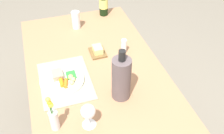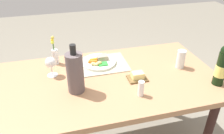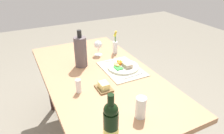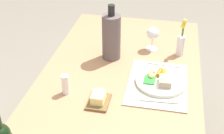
{
  "view_description": "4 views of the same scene",
  "coord_description": "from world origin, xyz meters",
  "px_view_note": "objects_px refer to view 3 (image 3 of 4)",
  "views": [
    {
      "loc": [
        1.16,
        -0.27,
        1.82
      ],
      "look_at": [
        0.09,
        0.07,
        0.85
      ],
      "focal_mm": 41.86,
      "sensor_mm": 36.0,
      "label": 1
    },
    {
      "loc": [
        0.29,
        1.25,
        1.59
      ],
      "look_at": [
        -0.06,
        -0.06,
        0.78
      ],
      "focal_mm": 36.08,
      "sensor_mm": 36.0,
      "label": 2
    },
    {
      "loc": [
        -1.33,
        0.56,
        1.56
      ],
      "look_at": [
        -0.02,
        -0.1,
        0.78
      ],
      "focal_mm": 33.27,
      "sensor_mm": 36.0,
      "label": 3
    },
    {
      "loc": [
        -1.29,
        -0.22,
        1.66
      ],
      "look_at": [
        0.05,
        0.05,
        0.77
      ],
      "focal_mm": 49.96,
      "sensor_mm": 36.0,
      "label": 4
    }
  ],
  "objects_px": {
    "wine_bottle": "(111,128)",
    "cooler_bottle": "(81,51)",
    "butter_dish": "(104,87)",
    "wine_glass": "(98,45)",
    "water_tumbler": "(141,109)",
    "dining_table": "(100,83)",
    "salt_shaker": "(78,86)",
    "flower_vase": "(115,45)",
    "fork": "(133,76)",
    "knife": "(115,59)",
    "dinner_plate": "(123,66)"
  },
  "relations": [
    {
      "from": "wine_bottle",
      "to": "cooler_bottle",
      "type": "xyz_separation_m",
      "value": [
        0.91,
        -0.16,
        -0.0
      ]
    },
    {
      "from": "butter_dish",
      "to": "wine_glass",
      "type": "bearing_deg",
      "value": -19.39
    },
    {
      "from": "water_tumbler",
      "to": "butter_dish",
      "type": "bearing_deg",
      "value": 11.13
    },
    {
      "from": "wine_bottle",
      "to": "water_tumbler",
      "type": "height_order",
      "value": "wine_bottle"
    },
    {
      "from": "wine_glass",
      "to": "butter_dish",
      "type": "distance_m",
      "value": 0.6
    },
    {
      "from": "dining_table",
      "to": "wine_glass",
      "type": "height_order",
      "value": "wine_glass"
    },
    {
      "from": "wine_bottle",
      "to": "salt_shaker",
      "type": "height_order",
      "value": "wine_bottle"
    },
    {
      "from": "butter_dish",
      "to": "flower_vase",
      "type": "height_order",
      "value": "flower_vase"
    },
    {
      "from": "butter_dish",
      "to": "flower_vase",
      "type": "xyz_separation_m",
      "value": [
        0.52,
        -0.36,
        0.06
      ]
    },
    {
      "from": "fork",
      "to": "wine_bottle",
      "type": "xyz_separation_m",
      "value": [
        -0.55,
        0.46,
        0.13
      ]
    },
    {
      "from": "flower_vase",
      "to": "dining_table",
      "type": "bearing_deg",
      "value": 136.71
    },
    {
      "from": "salt_shaker",
      "to": "butter_dish",
      "type": "bearing_deg",
      "value": -103.85
    },
    {
      "from": "cooler_bottle",
      "to": "wine_glass",
      "type": "relative_size",
      "value": 2.24
    },
    {
      "from": "fork",
      "to": "salt_shaker",
      "type": "xyz_separation_m",
      "value": [
        -0.02,
        0.45,
        0.04
      ]
    },
    {
      "from": "water_tumbler",
      "to": "knife",
      "type": "bearing_deg",
      "value": -15.84
    },
    {
      "from": "dinner_plate",
      "to": "cooler_bottle",
      "type": "xyz_separation_m",
      "value": [
        0.21,
        0.3,
        0.11
      ]
    },
    {
      "from": "knife",
      "to": "wine_glass",
      "type": "bearing_deg",
      "value": 29.72
    },
    {
      "from": "wine_glass",
      "to": "salt_shaker",
      "type": "relative_size",
      "value": 1.41
    },
    {
      "from": "wine_bottle",
      "to": "cooler_bottle",
      "type": "height_order",
      "value": "wine_bottle"
    },
    {
      "from": "knife",
      "to": "fork",
      "type": "bearing_deg",
      "value": -176.34
    },
    {
      "from": "water_tumbler",
      "to": "flower_vase",
      "type": "relative_size",
      "value": 0.6
    },
    {
      "from": "salt_shaker",
      "to": "flower_vase",
      "type": "bearing_deg",
      "value": -47.86
    },
    {
      "from": "cooler_bottle",
      "to": "flower_vase",
      "type": "xyz_separation_m",
      "value": [
        0.11,
        -0.38,
        -0.05
      ]
    },
    {
      "from": "dining_table",
      "to": "water_tumbler",
      "type": "bearing_deg",
      "value": -178.77
    },
    {
      "from": "fork",
      "to": "wine_glass",
      "type": "relative_size",
      "value": 1.25
    },
    {
      "from": "cooler_bottle",
      "to": "knife",
      "type": "bearing_deg",
      "value": -96.68
    },
    {
      "from": "dinner_plate",
      "to": "cooler_bottle",
      "type": "height_order",
      "value": "cooler_bottle"
    },
    {
      "from": "knife",
      "to": "butter_dish",
      "type": "height_order",
      "value": "butter_dish"
    },
    {
      "from": "knife",
      "to": "dinner_plate",
      "type": "bearing_deg",
      "value": -177.82
    },
    {
      "from": "water_tumbler",
      "to": "butter_dish",
      "type": "relative_size",
      "value": 1.04
    },
    {
      "from": "knife",
      "to": "butter_dish",
      "type": "xyz_separation_m",
      "value": [
        -0.38,
        0.28,
        0.01
      ]
    },
    {
      "from": "dining_table",
      "to": "cooler_bottle",
      "type": "xyz_separation_m",
      "value": [
        0.21,
        0.08,
        0.21
      ]
    },
    {
      "from": "fork",
      "to": "wine_bottle",
      "type": "distance_m",
      "value": 0.73
    },
    {
      "from": "butter_dish",
      "to": "salt_shaker",
      "type": "bearing_deg",
      "value": 76.15
    },
    {
      "from": "salt_shaker",
      "to": "flower_vase",
      "type": "xyz_separation_m",
      "value": [
        0.48,
        -0.53,
        0.03
      ]
    },
    {
      "from": "water_tumbler",
      "to": "cooler_bottle",
      "type": "bearing_deg",
      "value": 6.86
    },
    {
      "from": "dinner_plate",
      "to": "wine_glass",
      "type": "relative_size",
      "value": 1.82
    },
    {
      "from": "dinner_plate",
      "to": "cooler_bottle",
      "type": "relative_size",
      "value": 0.82
    },
    {
      "from": "salt_shaker",
      "to": "wine_glass",
      "type": "bearing_deg",
      "value": -35.52
    },
    {
      "from": "knife",
      "to": "salt_shaker",
      "type": "height_order",
      "value": "salt_shaker"
    },
    {
      "from": "wine_bottle",
      "to": "flower_vase",
      "type": "height_order",
      "value": "wine_bottle"
    },
    {
      "from": "butter_dish",
      "to": "water_tumbler",
      "type": "bearing_deg",
      "value": -168.87
    },
    {
      "from": "dining_table",
      "to": "flower_vase",
      "type": "xyz_separation_m",
      "value": [
        0.32,
        -0.3,
        0.16
      ]
    },
    {
      "from": "fork",
      "to": "wine_glass",
      "type": "xyz_separation_m",
      "value": [
        0.5,
        0.08,
        0.09
      ]
    },
    {
      "from": "fork",
      "to": "knife",
      "type": "bearing_deg",
      "value": -3.91
    },
    {
      "from": "dining_table",
      "to": "flower_vase",
      "type": "bearing_deg",
      "value": -43.29
    },
    {
      "from": "water_tumbler",
      "to": "flower_vase",
      "type": "distance_m",
      "value": 0.93
    },
    {
      "from": "dining_table",
      "to": "dinner_plate",
      "type": "xyz_separation_m",
      "value": [
        0.01,
        -0.21,
        0.1
      ]
    },
    {
      "from": "water_tumbler",
      "to": "salt_shaker",
      "type": "height_order",
      "value": "water_tumbler"
    },
    {
      "from": "dinner_plate",
      "to": "wine_glass",
      "type": "distance_m",
      "value": 0.37
    }
  ]
}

